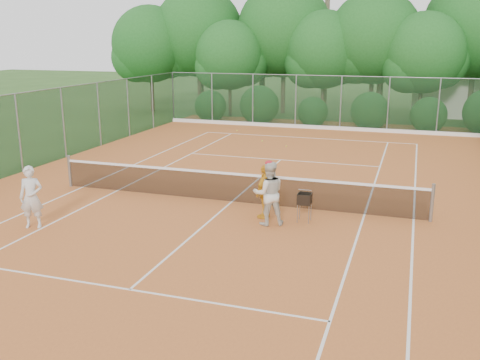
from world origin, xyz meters
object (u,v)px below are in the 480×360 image
Objects in this scene: player_center_grp at (269,193)px; player_yellow at (266,191)px; player_white at (31,197)px; ball_hopper at (305,199)px.

player_center_grp is 0.59m from player_yellow.
player_white is 6.41m from player_yellow.
player_white is 7.45m from ball_hopper.
player_center_grp is 2.20× the size of ball_hopper.
player_white is at bearing -47.99° from player_yellow.
player_center_grp is at bearing -144.93° from ball_hopper.
player_white is at bearing -159.70° from player_center_grp.
player_yellow is (-0.23, 0.53, -0.12)m from player_center_grp.
player_center_grp reaches higher than player_white.
ball_hopper is at bearing 30.77° from player_center_grp.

